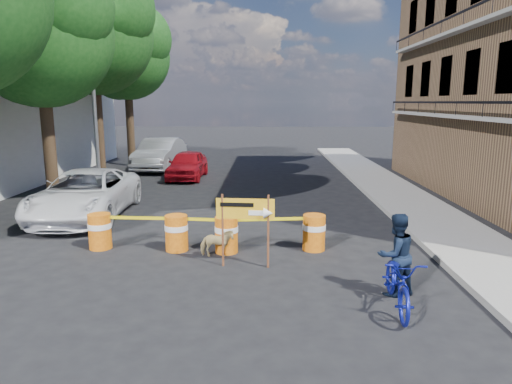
{
  "coord_description": "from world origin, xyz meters",
  "views": [
    {
      "loc": [
        1.01,
        -9.26,
        3.67
      ],
      "look_at": [
        0.75,
        2.69,
        1.3
      ],
      "focal_mm": 32.0,
      "sensor_mm": 36.0,
      "label": 1
    }
  ],
  "objects_px": {
    "pedestrian": "(396,255)",
    "sedan_red": "(187,165)",
    "barrel_far_left": "(100,230)",
    "bicycle": "(400,257)",
    "barrel_far_right": "(314,232)",
    "dog": "(217,243)",
    "suv_white": "(85,194)",
    "sedan_silver": "(160,154)",
    "barrel_mid_right": "(226,234)",
    "detour_sign": "(252,215)",
    "barrel_mid_left": "(176,232)"
  },
  "relations": [
    {
      "from": "barrel_far_left",
      "to": "detour_sign",
      "type": "xyz_separation_m",
      "value": [
        3.9,
        -1.26,
        0.74
      ]
    },
    {
      "from": "barrel_mid_left",
      "to": "sedan_red",
      "type": "xyz_separation_m",
      "value": [
        -1.58,
        10.95,
        0.21
      ]
    },
    {
      "from": "bicycle",
      "to": "sedan_red",
      "type": "distance_m",
      "value": 15.44
    },
    {
      "from": "barrel_mid_right",
      "to": "pedestrian",
      "type": "bearing_deg",
      "value": -35.36
    },
    {
      "from": "barrel_mid_left",
      "to": "detour_sign",
      "type": "relative_size",
      "value": 0.54
    },
    {
      "from": "barrel_far_left",
      "to": "barrel_mid_left",
      "type": "height_order",
      "value": "same"
    },
    {
      "from": "barrel_far_left",
      "to": "suv_white",
      "type": "height_order",
      "value": "suv_white"
    },
    {
      "from": "suv_white",
      "to": "sedan_red",
      "type": "relative_size",
      "value": 1.36
    },
    {
      "from": "pedestrian",
      "to": "suv_white",
      "type": "relative_size",
      "value": 0.3
    },
    {
      "from": "detour_sign",
      "to": "sedan_red",
      "type": "height_order",
      "value": "detour_sign"
    },
    {
      "from": "bicycle",
      "to": "suv_white",
      "type": "height_order",
      "value": "bicycle"
    },
    {
      "from": "barrel_mid_right",
      "to": "detour_sign",
      "type": "bearing_deg",
      "value": -57.07
    },
    {
      "from": "barrel_far_left",
      "to": "barrel_mid_right",
      "type": "xyz_separation_m",
      "value": [
        3.23,
        -0.23,
        0.0
      ]
    },
    {
      "from": "barrel_far_right",
      "to": "dog",
      "type": "distance_m",
      "value": 2.45
    },
    {
      "from": "barrel_far_left",
      "to": "bicycle",
      "type": "relative_size",
      "value": 0.46
    },
    {
      "from": "barrel_far_right",
      "to": "barrel_far_left",
      "type": "bearing_deg",
      "value": -179.97
    },
    {
      "from": "dog",
      "to": "barrel_mid_left",
      "type": "bearing_deg",
      "value": 60.43
    },
    {
      "from": "barrel_mid_left",
      "to": "sedan_red",
      "type": "bearing_deg",
      "value": 98.22
    },
    {
      "from": "barrel_mid_left",
      "to": "suv_white",
      "type": "bearing_deg",
      "value": 137.24
    },
    {
      "from": "barrel_mid_left",
      "to": "pedestrian",
      "type": "relative_size",
      "value": 0.56
    },
    {
      "from": "barrel_mid_left",
      "to": "detour_sign",
      "type": "xyz_separation_m",
      "value": [
        1.93,
        -1.15,
        0.74
      ]
    },
    {
      "from": "barrel_mid_left",
      "to": "sedan_silver",
      "type": "xyz_separation_m",
      "value": [
        -3.58,
        13.94,
        0.39
      ]
    },
    {
      "from": "barrel_far_right",
      "to": "dog",
      "type": "relative_size",
      "value": 1.12
    },
    {
      "from": "barrel_far_left",
      "to": "pedestrian",
      "type": "height_order",
      "value": "pedestrian"
    },
    {
      "from": "pedestrian",
      "to": "barrel_far_right",
      "type": "bearing_deg",
      "value": -87.48
    },
    {
      "from": "barrel_mid_left",
      "to": "barrel_far_right",
      "type": "relative_size",
      "value": 1.0
    },
    {
      "from": "barrel_far_left",
      "to": "bicycle",
      "type": "distance_m",
      "value": 7.38
    },
    {
      "from": "pedestrian",
      "to": "sedan_silver",
      "type": "xyz_separation_m",
      "value": [
        -8.3,
        16.51,
        0.05
      ]
    },
    {
      "from": "pedestrian",
      "to": "sedan_red",
      "type": "xyz_separation_m",
      "value": [
        -6.3,
        13.52,
        -0.13
      ]
    },
    {
      "from": "sedan_red",
      "to": "sedan_silver",
      "type": "xyz_separation_m",
      "value": [
        -2.0,
        3.0,
        0.18
      ]
    },
    {
      "from": "barrel_far_right",
      "to": "sedan_red",
      "type": "xyz_separation_m",
      "value": [
        -5.02,
        10.83,
        0.21
      ]
    },
    {
      "from": "barrel_mid_left",
      "to": "dog",
      "type": "xyz_separation_m",
      "value": [
        1.06,
        -0.46,
        -0.13
      ]
    },
    {
      "from": "sedan_silver",
      "to": "sedan_red",
      "type": "bearing_deg",
      "value": -52.79
    },
    {
      "from": "sedan_red",
      "to": "barrel_mid_right",
      "type": "bearing_deg",
      "value": -74.31
    },
    {
      "from": "detour_sign",
      "to": "dog",
      "type": "xyz_separation_m",
      "value": [
        -0.87,
        0.69,
        -0.88
      ]
    },
    {
      "from": "barrel_far_right",
      "to": "sedan_red",
      "type": "distance_m",
      "value": 11.94
    },
    {
      "from": "barrel_far_left",
      "to": "barrel_far_right",
      "type": "bearing_deg",
      "value": 0.03
    },
    {
      "from": "detour_sign",
      "to": "sedan_silver",
      "type": "distance_m",
      "value": 16.07
    },
    {
      "from": "barrel_mid_right",
      "to": "sedan_silver",
      "type": "height_order",
      "value": "sedan_silver"
    },
    {
      "from": "sedan_silver",
      "to": "dog",
      "type": "bearing_deg",
      "value": -68.65
    },
    {
      "from": "barrel_far_left",
      "to": "barrel_mid_left",
      "type": "bearing_deg",
      "value": -3.22
    },
    {
      "from": "dog",
      "to": "bicycle",
      "type": "bearing_deg",
      "value": -133.64
    },
    {
      "from": "barrel_mid_left",
      "to": "bicycle",
      "type": "bearing_deg",
      "value": -34.76
    },
    {
      "from": "dog",
      "to": "barrel_far_left",
      "type": "bearing_deg",
      "value": 73.28
    },
    {
      "from": "dog",
      "to": "sedan_red",
      "type": "distance_m",
      "value": 11.72
    },
    {
      "from": "dog",
      "to": "sedan_silver",
      "type": "distance_m",
      "value": 15.14
    },
    {
      "from": "dog",
      "to": "sedan_red",
      "type": "xyz_separation_m",
      "value": [
        -2.64,
        11.41,
        0.34
      ]
    },
    {
      "from": "sedan_silver",
      "to": "barrel_far_left",
      "type": "bearing_deg",
      "value": -79.88
    },
    {
      "from": "pedestrian",
      "to": "dog",
      "type": "bearing_deg",
      "value": -52.84
    },
    {
      "from": "barrel_mid_right",
      "to": "sedan_silver",
      "type": "bearing_deg",
      "value": 109.0
    }
  ]
}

